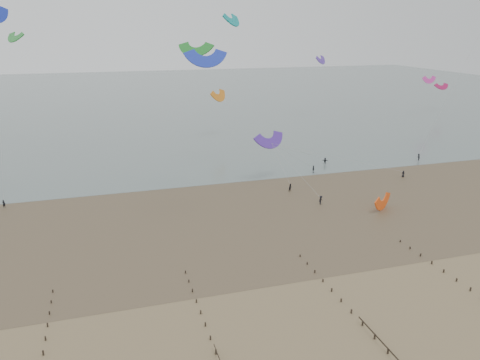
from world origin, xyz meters
TOP-DOWN VIEW (x-y plane):
  - ground at (0.00, 0.00)m, footprint 500.00×500.00m
  - sea_and_shore at (-4.08, 34.40)m, footprint 500.00×665.00m
  - kitesurfer_lead at (-43.64, 48.03)m, footprint 0.65×0.49m
  - kitesurfers at (23.56, 46.73)m, footprint 127.63×27.54m
  - grounded_kite at (27.43, 25.69)m, footprint 7.30×6.95m
  - kites_airborne at (-17.63, 82.33)m, footprint 225.91×103.13m

SIDE VIEW (x-z plane):
  - ground at x=0.00m, z-range 0.00..0.00m
  - grounded_kite at x=27.43m, z-range -1.59..1.59m
  - sea_and_shore at x=-4.08m, z-range -0.01..0.02m
  - kitesurfer_lead at x=-43.64m, z-range 0.00..1.61m
  - kitesurfers at x=23.56m, z-range -0.05..1.80m
  - kites_airborne at x=-17.63m, z-range 0.03..40.23m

